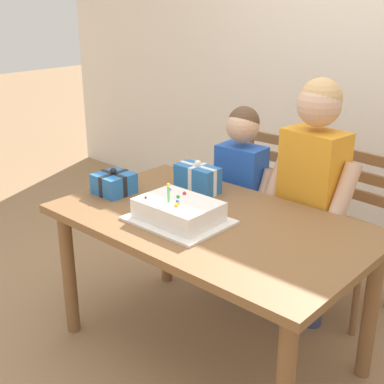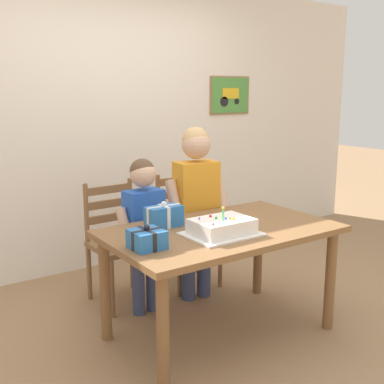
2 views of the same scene
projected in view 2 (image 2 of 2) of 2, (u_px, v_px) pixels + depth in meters
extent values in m
plane|color=#997551|center=(220.00, 333.00, 3.22)|extent=(20.00, 20.00, 0.00)
cube|color=silver|center=(106.00, 124.00, 4.33)|extent=(6.40, 0.08, 2.60)
cube|color=olive|center=(230.00, 95.00, 5.00)|extent=(0.51, 0.02, 0.39)
cube|color=#4C8E3D|center=(230.00, 95.00, 4.99)|extent=(0.48, 0.01, 0.36)
cube|color=gold|center=(231.00, 93.00, 4.99)|extent=(0.22, 0.01, 0.11)
cylinder|color=black|center=(224.00, 102.00, 4.96)|extent=(0.10, 0.01, 0.10)
cylinder|color=black|center=(237.00, 101.00, 5.05)|extent=(0.06, 0.01, 0.06)
cube|color=brown|center=(221.00, 231.00, 3.07)|extent=(1.48, 0.88, 0.04)
cylinder|color=brown|center=(163.00, 335.00, 2.50)|extent=(0.07, 0.07, 0.69)
cylinder|color=brown|center=(330.00, 280.00, 3.23)|extent=(0.07, 0.07, 0.69)
cylinder|color=brown|center=(105.00, 289.00, 3.08)|extent=(0.07, 0.07, 0.69)
cylinder|color=brown|center=(258.00, 251.00, 3.80)|extent=(0.07, 0.07, 0.69)
cube|color=white|center=(222.00, 234.00, 2.92)|extent=(0.44, 0.34, 0.01)
cube|color=white|center=(222.00, 226.00, 2.91)|extent=(0.36, 0.26, 0.09)
cylinder|color=#56C666|center=(223.00, 215.00, 2.85)|extent=(0.01, 0.01, 0.07)
sphere|color=yellow|center=(223.00, 208.00, 2.84)|extent=(0.02, 0.02, 0.02)
sphere|color=red|center=(213.00, 224.00, 2.76)|extent=(0.01, 0.01, 0.01)
sphere|color=red|center=(210.00, 216.00, 2.94)|extent=(0.02, 0.02, 0.02)
sphere|color=orange|center=(230.00, 218.00, 2.89)|extent=(0.01, 0.01, 0.01)
sphere|color=blue|center=(226.00, 218.00, 2.89)|extent=(0.02, 0.02, 0.02)
sphere|color=purple|center=(199.00, 218.00, 2.89)|extent=(0.01, 0.01, 0.01)
sphere|color=yellow|center=(234.00, 219.00, 2.88)|extent=(0.02, 0.02, 0.02)
sphere|color=green|center=(216.00, 218.00, 2.90)|extent=(0.02, 0.02, 0.02)
cube|color=#286BB7|center=(164.00, 217.00, 3.08)|extent=(0.24, 0.12, 0.14)
cube|color=white|center=(164.00, 217.00, 3.08)|extent=(0.24, 0.02, 0.14)
cube|color=white|center=(164.00, 217.00, 3.08)|extent=(0.02, 0.13, 0.14)
sphere|color=white|center=(164.00, 204.00, 3.07)|extent=(0.04, 0.04, 0.04)
cube|color=#286BB7|center=(147.00, 239.00, 2.67)|extent=(0.18, 0.18, 0.11)
cube|color=black|center=(147.00, 239.00, 2.67)|extent=(0.18, 0.02, 0.11)
cube|color=black|center=(147.00, 239.00, 2.67)|extent=(0.02, 0.18, 0.11)
sphere|color=black|center=(147.00, 228.00, 2.65)|extent=(0.04, 0.04, 0.04)
cube|color=brown|center=(122.00, 246.00, 3.62)|extent=(0.44, 0.44, 0.04)
cylinder|color=brown|center=(157.00, 277.00, 3.63)|extent=(0.04, 0.04, 0.43)
cylinder|color=brown|center=(112.00, 289.00, 3.41)|extent=(0.04, 0.04, 0.43)
cylinder|color=brown|center=(132.00, 263.00, 3.93)|extent=(0.04, 0.04, 0.43)
cylinder|color=brown|center=(89.00, 273.00, 3.71)|extent=(0.04, 0.04, 0.43)
cylinder|color=brown|center=(130.00, 206.00, 3.83)|extent=(0.04, 0.04, 0.45)
cylinder|color=brown|center=(86.00, 213.00, 3.61)|extent=(0.04, 0.04, 0.45)
cube|color=brown|center=(109.00, 218.00, 3.73)|extent=(0.36, 0.04, 0.06)
cube|color=brown|center=(109.00, 204.00, 3.71)|extent=(0.36, 0.04, 0.06)
cube|color=brown|center=(108.00, 189.00, 3.69)|extent=(0.36, 0.04, 0.06)
cube|color=brown|center=(189.00, 232.00, 3.96)|extent=(0.46, 0.46, 0.04)
cylinder|color=brown|center=(220.00, 262.00, 3.94)|extent=(0.04, 0.04, 0.43)
cylinder|color=brown|center=(180.00, 270.00, 3.76)|extent=(0.04, 0.04, 0.43)
cylinder|color=brown|center=(197.00, 249.00, 4.26)|extent=(0.04, 0.04, 0.43)
cylinder|color=brown|center=(159.00, 256.00, 4.08)|extent=(0.04, 0.04, 0.43)
cylinder|color=brown|center=(197.00, 197.00, 4.17)|extent=(0.04, 0.04, 0.45)
cylinder|color=brown|center=(158.00, 201.00, 3.98)|extent=(0.04, 0.04, 0.45)
cube|color=brown|center=(178.00, 207.00, 4.09)|extent=(0.36, 0.06, 0.06)
cube|color=brown|center=(178.00, 194.00, 4.06)|extent=(0.36, 0.06, 0.06)
cube|color=brown|center=(178.00, 181.00, 4.04)|extent=(0.36, 0.06, 0.06)
cylinder|color=#38426B|center=(204.00, 265.00, 3.77)|extent=(0.11, 0.11, 0.50)
cylinder|color=#38426B|center=(188.00, 268.00, 3.70)|extent=(0.11, 0.11, 0.50)
cube|color=orange|center=(196.00, 199.00, 3.62)|extent=(0.33, 0.23, 0.58)
cylinder|color=tan|center=(221.00, 200.00, 3.68)|extent=(0.11, 0.25, 0.38)
cylinder|color=tan|center=(175.00, 206.00, 3.50)|extent=(0.11, 0.25, 0.38)
sphere|color=tan|center=(196.00, 144.00, 3.54)|extent=(0.22, 0.22, 0.22)
sphere|color=tan|center=(196.00, 141.00, 3.54)|extent=(0.21, 0.21, 0.21)
cylinder|color=#38426B|center=(152.00, 282.00, 3.53)|extent=(0.09, 0.09, 0.43)
cylinder|color=#38426B|center=(138.00, 286.00, 3.46)|extent=(0.09, 0.09, 0.43)
cube|color=blue|center=(144.00, 224.00, 3.40)|extent=(0.28, 0.18, 0.49)
cylinder|color=tan|center=(166.00, 223.00, 3.48)|extent=(0.09, 0.21, 0.33)
cylinder|color=tan|center=(126.00, 231.00, 3.27)|extent=(0.09, 0.21, 0.33)
sphere|color=tan|center=(143.00, 174.00, 3.32)|extent=(0.18, 0.18, 0.18)
sphere|color=brown|center=(142.00, 171.00, 3.33)|extent=(0.17, 0.17, 0.17)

